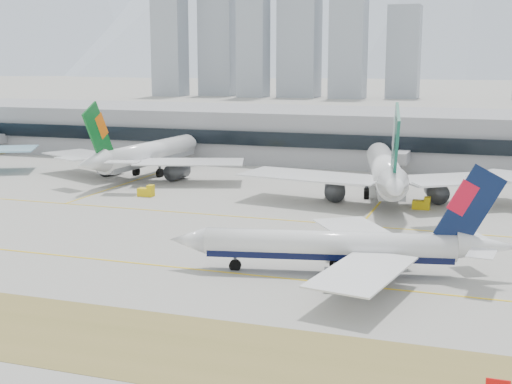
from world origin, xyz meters
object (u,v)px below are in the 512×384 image
(taxiing_airliner, at_px, (341,247))
(widebody_cathay, at_px, (385,172))
(terminal, at_px, (336,135))
(widebody_eva, at_px, (145,155))

(taxiing_airliner, xyz_separation_m, widebody_cathay, (-2.36, 56.39, 2.11))
(widebody_cathay, distance_m, terminal, 63.46)
(taxiing_airliner, relative_size, terminal, 0.17)
(taxiing_airliner, relative_size, widebody_eva, 0.83)
(taxiing_airliner, xyz_separation_m, terminal, (-26.40, 115.11, 3.54))
(taxiing_airliner, height_order, widebody_cathay, widebody_cathay)
(terminal, bearing_deg, widebody_eva, -129.62)
(taxiing_airliner, relative_size, widebody_cathay, 0.78)
(widebody_eva, height_order, widebody_cathay, widebody_cathay)
(widebody_cathay, bearing_deg, terminal, 9.83)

